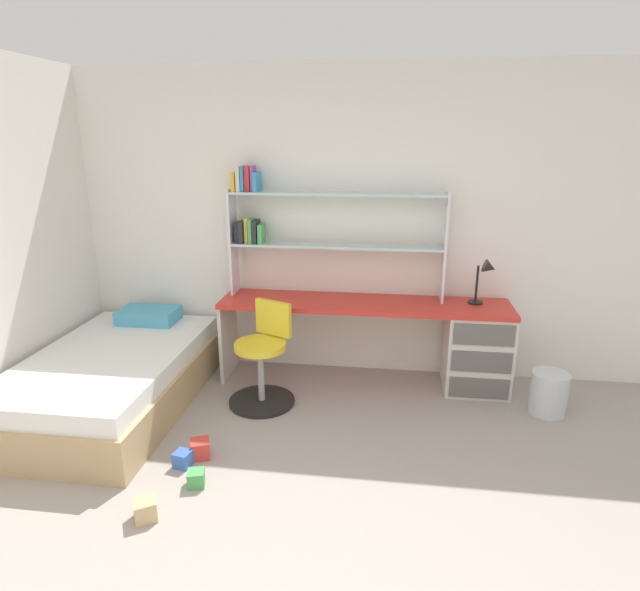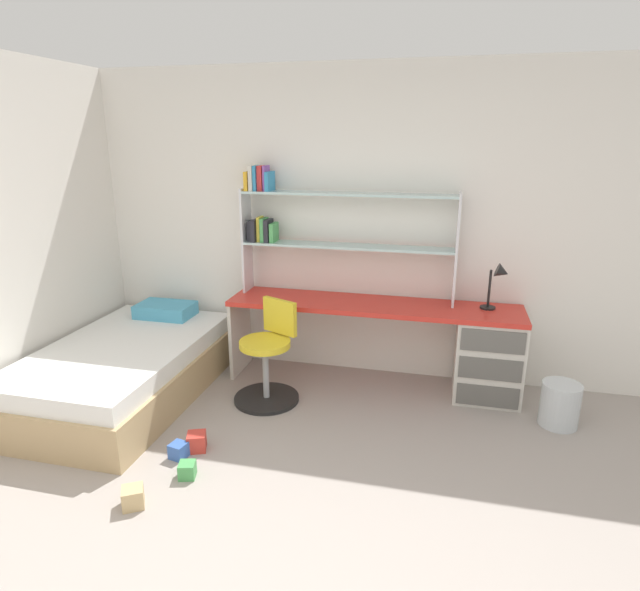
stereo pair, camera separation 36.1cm
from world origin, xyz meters
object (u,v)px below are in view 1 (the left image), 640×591
(bed_platform, at_px, (113,378))
(toy_block_blue_3, at_px, (183,459))
(bookshelf_hutch, at_px, (307,221))
(desk_lamp, at_px, (486,275))
(toy_block_red_1, at_px, (200,449))
(toy_block_natural_0, at_px, (145,510))
(toy_block_green_2, at_px, (196,478))
(waste_bin, at_px, (549,393))
(swivel_chair, at_px, (263,365))
(desk, at_px, (442,340))

(bed_platform, distance_m, toy_block_blue_3, 1.10)
(bookshelf_hutch, xyz_separation_m, desk_lamp, (1.46, -0.09, -0.39))
(desk_lamp, bearing_deg, toy_block_red_1, -146.01)
(bookshelf_hutch, relative_size, toy_block_natural_0, 15.20)
(bed_platform, bearing_deg, toy_block_green_2, -41.67)
(waste_bin, relative_size, toy_block_natural_0, 2.77)
(swivel_chair, bearing_deg, desk_lamp, 16.73)
(waste_bin, height_order, toy_block_red_1, waste_bin)
(toy_block_red_1, height_order, toy_block_green_2, toy_block_red_1)
(bookshelf_hutch, bearing_deg, toy_block_red_1, -109.35)
(swivel_chair, xyz_separation_m, toy_block_red_1, (-0.24, -0.80, -0.26))
(waste_bin, bearing_deg, swivel_chair, -176.78)
(swivel_chair, xyz_separation_m, toy_block_green_2, (-0.16, -1.09, -0.27))
(desk, bearing_deg, bookshelf_hutch, 173.33)
(desk, height_order, waste_bin, desk)
(desk, relative_size, bookshelf_hutch, 1.34)
(desk_lamp, relative_size, toy_block_blue_3, 3.76)
(bookshelf_hutch, height_order, swivel_chair, bookshelf_hutch)
(toy_block_red_1, bearing_deg, toy_block_green_2, -74.80)
(toy_block_natural_0, xyz_separation_m, toy_block_red_1, (0.10, 0.61, 0.00))
(bookshelf_hutch, bearing_deg, toy_block_green_2, -103.77)
(bed_platform, bearing_deg, toy_block_blue_3, -40.04)
(toy_block_natural_0, xyz_separation_m, toy_block_green_2, (0.17, 0.32, -0.01))
(desk, xyz_separation_m, swivel_chair, (-1.41, -0.47, -0.10))
(bed_platform, height_order, waste_bin, bed_platform)
(swivel_chair, relative_size, toy_block_red_1, 6.61)
(bed_platform, relative_size, toy_block_natural_0, 16.17)
(swivel_chair, relative_size, toy_block_natural_0, 6.80)
(bookshelf_hutch, distance_m, toy_block_blue_3, 2.09)
(waste_bin, relative_size, toy_block_red_1, 2.69)
(toy_block_green_2, bearing_deg, desk_lamp, 40.57)
(bed_platform, xyz_separation_m, toy_block_green_2, (0.99, -0.88, -0.18))
(desk, height_order, toy_block_blue_3, desk)
(desk_lamp, distance_m, toy_block_natural_0, 2.96)
(toy_block_red_1, height_order, toy_block_blue_3, toy_block_red_1)
(bookshelf_hutch, xyz_separation_m, bed_platform, (-1.41, -0.82, -1.13))
(desk_lamp, xyz_separation_m, bed_platform, (-2.87, -0.73, -0.75))
(desk, bearing_deg, bed_platform, -165.03)
(toy_block_green_2, xyz_separation_m, toy_block_blue_3, (-0.15, 0.18, 0.00))
(swivel_chair, distance_m, waste_bin, 2.20)
(desk_lamp, bearing_deg, waste_bin, -40.05)
(bookshelf_hutch, relative_size, waste_bin, 5.49)
(toy_block_natural_0, bearing_deg, desk, 47.21)
(waste_bin, relative_size, toy_block_blue_3, 3.20)
(desk, relative_size, waste_bin, 7.34)
(desk, bearing_deg, waste_bin, -24.06)
(waste_bin, bearing_deg, desk, 155.94)
(desk, xyz_separation_m, waste_bin, (0.78, -0.35, -0.25))
(desk_lamp, xyz_separation_m, toy_block_green_2, (-1.88, -1.61, -0.92))
(toy_block_natural_0, relative_size, toy_block_green_2, 1.19)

